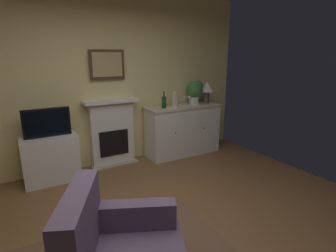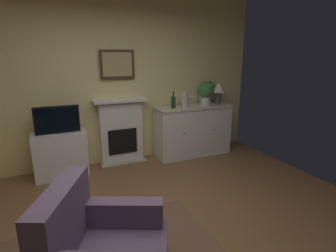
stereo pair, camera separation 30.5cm
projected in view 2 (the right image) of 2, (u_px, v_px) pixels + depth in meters
The scene contains 14 objects.
ground_plane at pixel (159, 244), 2.68m from camera, with size 5.42×4.60×0.10m, color brown.
wall_rear at pixel (105, 74), 4.29m from camera, with size 5.42×0.06×2.97m, color #EAD68C.
fireplace_unit at pixel (121, 131), 4.49m from camera, with size 0.87×0.30×1.10m.
framed_picture at pixel (117, 64), 4.25m from camera, with size 0.55×0.04×0.45m.
sideboard_cabinet at pixel (193, 131), 4.87m from camera, with size 1.39×0.49×0.90m.
table_lamp at pixel (219, 89), 4.89m from camera, with size 0.26×0.26×0.40m.
wine_bottle at pixel (173, 102), 4.54m from camera, with size 0.08×0.08×0.29m.
wine_glass_left at pixel (191, 100), 4.68m from camera, with size 0.07×0.07×0.16m.
wine_glass_center at pixel (195, 99), 4.76m from camera, with size 0.07×0.07×0.16m.
wine_glass_right at pixel (200, 99), 4.81m from camera, with size 0.07×0.07×0.16m.
vase_decorative at pixel (185, 100), 4.59m from camera, with size 0.11×0.11×0.28m.
tv_cabinet at pixel (61, 154), 4.02m from camera, with size 0.75×0.42×0.68m.
tv_set at pixel (57, 120), 3.86m from camera, with size 0.62×0.07×0.40m.
potted_plant_small at pixel (206, 91), 4.84m from camera, with size 0.30×0.30×0.43m.
Camera 2 is at (-0.86, -2.12, 1.79)m, focal length 28.63 mm.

